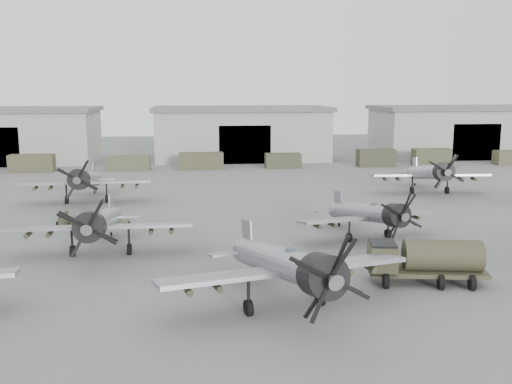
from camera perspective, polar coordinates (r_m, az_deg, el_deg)
ground at (r=36.25m, az=6.88°, el=-8.58°), size 220.00×220.00×0.00m
hangar_left at (r=100.21m, az=-23.79°, el=5.27°), size 29.00×14.80×8.70m
hangar_center at (r=95.94m, az=-1.49°, el=5.96°), size 29.00×14.80×8.70m
hangar_right at (r=106.09m, az=19.54°, el=5.79°), size 29.00×14.80×8.70m
support_truck_1 at (r=87.09m, az=-21.51°, el=2.71°), size 6.16×2.20×2.44m
support_truck_2 at (r=84.57m, az=-12.62°, el=2.83°), size 6.08×2.20×2.02m
support_truck_3 at (r=84.03m, az=-5.50°, el=3.12°), size 6.47×2.20×2.42m
support_truck_4 at (r=85.07m, az=2.71°, el=3.15°), size 5.28×2.20×2.16m
support_truck_5 at (r=88.39m, az=11.91°, el=3.36°), size 5.68×2.20×2.60m
support_truck_6 at (r=91.49m, az=17.12°, el=3.36°), size 5.70×2.20×2.61m
aircraft_near_1 at (r=30.29m, az=3.09°, el=-7.33°), size 13.93×12.54×5.54m
aircraft_mid_1 at (r=41.52m, az=-15.38°, el=-3.02°), size 12.98×11.68×5.23m
aircraft_mid_2 at (r=45.10m, az=11.37°, el=-2.15°), size 11.67×10.50×4.64m
aircraft_far_0 at (r=60.94m, az=-16.66°, el=1.15°), size 13.31×11.98×5.34m
aircraft_far_1 at (r=66.59m, az=17.09°, el=1.85°), size 13.26×11.93×5.29m
fuel_tanker at (r=36.26m, az=16.56°, el=-6.37°), size 7.30×3.49×2.70m
tug_trailer at (r=51.16m, az=-16.80°, el=-2.82°), size 5.96×1.62×1.19m
ground_crew at (r=50.61m, az=-18.32°, el=-2.62°), size 0.40×0.60×1.63m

